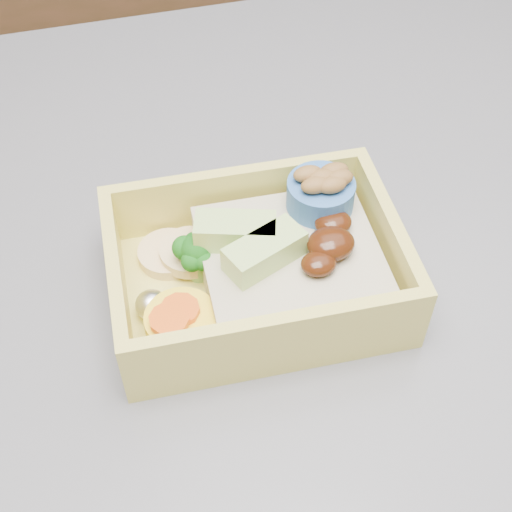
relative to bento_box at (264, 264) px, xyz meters
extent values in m
cube|color=brown|center=(-0.07, 1.26, -0.49)|extent=(3.20, 0.60, 0.90)
cube|color=#353439|center=(-0.07, -0.04, -0.04)|extent=(1.24, 0.84, 0.04)
cube|color=#DCCE5A|center=(-0.01, 0.00, -0.02)|extent=(0.20, 0.15, 0.01)
cube|color=#DCCE5A|center=(0.00, 0.06, 0.01)|extent=(0.19, 0.02, 0.05)
cube|color=#DCCE5A|center=(-0.01, -0.07, 0.01)|extent=(0.19, 0.02, 0.05)
cube|color=#DCCE5A|center=(0.08, -0.01, 0.01)|extent=(0.01, 0.12, 0.05)
cube|color=#DCCE5A|center=(-0.10, 0.00, 0.01)|extent=(0.01, 0.12, 0.05)
cube|color=tan|center=(0.02, 0.00, 0.00)|extent=(0.12, 0.11, 0.03)
ellipsoid|color=#351508|center=(0.04, -0.01, 0.02)|extent=(0.03, 0.03, 0.02)
ellipsoid|color=#351508|center=(0.05, 0.01, 0.02)|extent=(0.03, 0.02, 0.01)
ellipsoid|color=#351508|center=(0.03, -0.02, 0.02)|extent=(0.02, 0.02, 0.01)
cube|color=#B4DC73|center=(0.00, -0.01, 0.02)|extent=(0.06, 0.04, 0.02)
cube|color=#B4DC73|center=(-0.02, 0.01, 0.02)|extent=(0.06, 0.04, 0.02)
cylinder|color=#7DAD5D|center=(-0.04, 0.01, -0.01)|extent=(0.01, 0.01, 0.02)
sphere|color=#176116|center=(-0.04, 0.01, 0.01)|extent=(0.02, 0.02, 0.02)
sphere|color=#176116|center=(-0.03, 0.02, 0.01)|extent=(0.02, 0.02, 0.02)
sphere|color=#176116|center=(-0.05, 0.02, 0.01)|extent=(0.02, 0.02, 0.02)
sphere|color=#176116|center=(-0.04, 0.01, 0.01)|extent=(0.01, 0.01, 0.01)
sphere|color=#176116|center=(-0.05, 0.01, 0.01)|extent=(0.01, 0.01, 0.01)
sphere|color=#176116|center=(-0.04, 0.02, 0.01)|extent=(0.01, 0.01, 0.01)
cylinder|color=yellow|center=(-0.06, -0.03, -0.01)|extent=(0.05, 0.05, 0.02)
cylinder|color=#EC5813|center=(-0.06, -0.03, 0.01)|extent=(0.03, 0.03, 0.00)
cylinder|color=#EC5813|center=(-0.07, -0.03, 0.01)|extent=(0.03, 0.03, 0.00)
cylinder|color=#DCB27F|center=(-0.06, 0.04, -0.01)|extent=(0.04, 0.04, 0.01)
cylinder|color=#DCB27F|center=(-0.04, 0.03, -0.01)|extent=(0.04, 0.04, 0.01)
ellipsoid|color=silver|center=(-0.03, 0.04, -0.01)|extent=(0.02, 0.02, 0.02)
ellipsoid|color=silver|center=(-0.08, -0.01, -0.01)|extent=(0.02, 0.02, 0.02)
cylinder|color=#3366AF|center=(0.05, 0.03, 0.02)|extent=(0.05, 0.05, 0.02)
ellipsoid|color=brown|center=(0.05, 0.03, 0.04)|extent=(0.02, 0.01, 0.01)
ellipsoid|color=brown|center=(0.06, 0.03, 0.04)|extent=(0.02, 0.01, 0.01)
ellipsoid|color=brown|center=(0.04, 0.04, 0.04)|extent=(0.02, 0.01, 0.01)
ellipsoid|color=brown|center=(0.05, 0.02, 0.04)|extent=(0.02, 0.01, 0.01)
ellipsoid|color=brown|center=(0.04, 0.02, 0.04)|extent=(0.02, 0.01, 0.01)
ellipsoid|color=brown|center=(0.06, 0.03, 0.04)|extent=(0.02, 0.01, 0.01)
camera|label=1|loc=(-0.09, -0.30, 0.36)|focal=50.00mm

